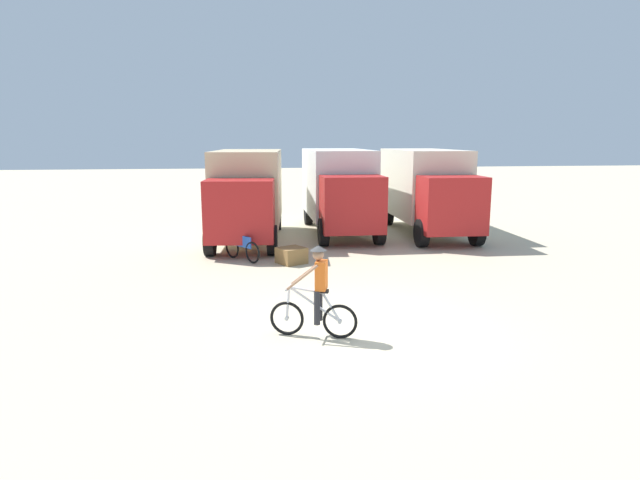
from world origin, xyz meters
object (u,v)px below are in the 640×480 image
(box_truck_cream_rv, at_px, (427,187))
(bicycle_spare, at_px, (242,248))
(box_truck_tan_camper, at_px, (247,191))
(cyclist_orange_shirt, at_px, (316,295))
(box_truck_white_box, at_px, (339,187))
(supply_crate, at_px, (291,255))

(box_truck_cream_rv, relative_size, bicycle_spare, 4.80)
(box_truck_tan_camper, height_order, bicycle_spare, box_truck_tan_camper)
(cyclist_orange_shirt, bearing_deg, box_truck_cream_rv, 61.61)
(box_truck_cream_rv, bearing_deg, box_truck_white_box, 169.29)
(box_truck_tan_camper, xyz_separation_m, box_truck_cream_rv, (7.16, 0.53, 0.00))
(box_truck_cream_rv, xyz_separation_m, supply_crate, (-5.86, -4.62, -1.63))
(box_truck_white_box, distance_m, cyclist_orange_shirt, 11.88)
(box_truck_white_box, distance_m, box_truck_cream_rv, 3.52)
(cyclist_orange_shirt, height_order, supply_crate, cyclist_orange_shirt)
(box_truck_cream_rv, bearing_deg, box_truck_tan_camper, -175.74)
(box_truck_white_box, height_order, bicycle_spare, box_truck_white_box)
(box_truck_white_box, xyz_separation_m, supply_crate, (-2.40, -5.28, -1.63))
(box_truck_tan_camper, bearing_deg, supply_crate, -72.38)
(box_truck_cream_rv, bearing_deg, cyclist_orange_shirt, -118.39)
(box_truck_tan_camper, bearing_deg, box_truck_cream_rv, 4.26)
(box_truck_tan_camper, distance_m, box_truck_cream_rv, 7.18)
(box_truck_white_box, xyz_separation_m, bicycle_spare, (-3.91, -4.70, -1.48))
(box_truck_tan_camper, distance_m, bicycle_spare, 3.82)
(bicycle_spare, bearing_deg, supply_crate, -20.86)
(box_truck_tan_camper, relative_size, box_truck_white_box, 1.02)
(box_truck_cream_rv, xyz_separation_m, bicycle_spare, (-7.37, -4.05, -1.48))
(supply_crate, bearing_deg, box_truck_cream_rv, 38.27)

